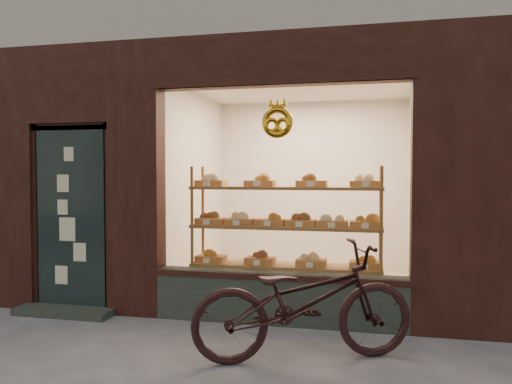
# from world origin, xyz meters

# --- Properties ---
(display_shelf) EXTENTS (2.20, 0.45, 1.70)m
(display_shelf) POSITION_xyz_m (0.45, 2.55, 0.87)
(display_shelf) COLOR #905D39
(display_shelf) RESTS_ON ground
(bicycle) EXTENTS (2.05, 1.34, 1.02)m
(bicycle) POSITION_xyz_m (0.84, 1.13, 0.51)
(bicycle) COLOR black
(bicycle) RESTS_ON ground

